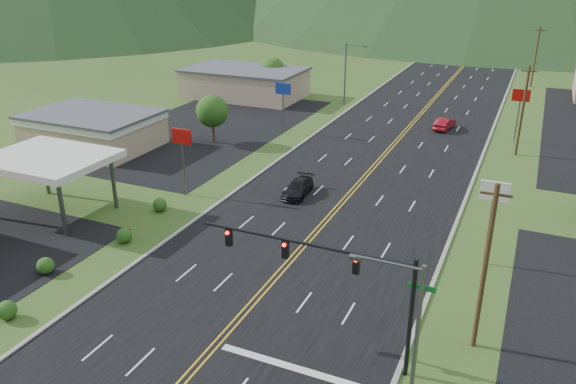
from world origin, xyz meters
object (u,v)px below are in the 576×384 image
at_px(streetlight_west, 347,70).
at_px(car_dark_mid, 298,188).
at_px(gas_canopy, 48,160).
at_px(streetlight_east, 409,341).
at_px(car_red_far, 445,124).
at_px(traffic_signal, 337,272).

bearing_deg(streetlight_west, car_dark_mid, -78.45).
relative_size(streetlight_west, gas_canopy, 0.90).
relative_size(streetlight_east, car_dark_mid, 1.87).
distance_m(streetlight_east, streetlight_west, 64.21).
relative_size(streetlight_west, car_red_far, 1.98).
distance_m(gas_canopy, car_red_far, 48.13).
xyz_separation_m(streetlight_west, car_dark_mid, (7.32, -35.79, -4.48)).
distance_m(traffic_signal, car_red_far, 48.31).
xyz_separation_m(streetlight_east, streetlight_west, (-22.86, 60.00, 0.00)).
xyz_separation_m(streetlight_west, gas_canopy, (-10.32, -48.00, -0.31)).
relative_size(gas_canopy, car_red_far, 2.20).
height_order(traffic_signal, streetlight_east, streetlight_east).
bearing_deg(streetlight_east, car_dark_mid, 122.70).
height_order(streetlight_east, car_dark_mid, streetlight_east).
distance_m(traffic_signal, gas_canopy, 29.59).
bearing_deg(streetlight_west, car_red_far, -26.37).
distance_m(traffic_signal, streetlight_west, 58.88).
height_order(car_dark_mid, car_red_far, car_red_far).
xyz_separation_m(traffic_signal, car_red_far, (-2.11, 48.05, -4.58)).
relative_size(traffic_signal, car_red_far, 2.88).
relative_size(gas_canopy, car_dark_mid, 2.07).
bearing_deg(streetlight_east, gas_canopy, 160.12).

